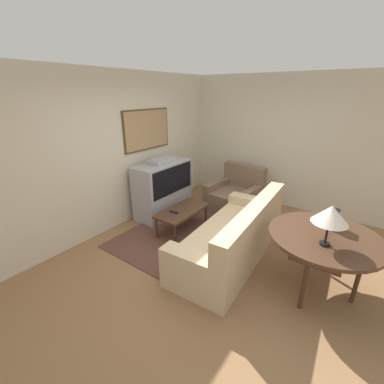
# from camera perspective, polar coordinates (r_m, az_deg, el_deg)

# --- Properties ---
(ground_plane) EXTENTS (12.00, 12.00, 0.00)m
(ground_plane) POSITION_cam_1_polar(r_m,az_deg,el_deg) (3.96, 5.89, -15.02)
(ground_plane) COLOR #8E6642
(wall_back) EXTENTS (12.00, 0.10, 2.70)m
(wall_back) POSITION_cam_1_polar(r_m,az_deg,el_deg) (4.72, -16.48, 8.45)
(wall_back) COLOR beige
(wall_back) RESTS_ON ground_plane
(wall_right) EXTENTS (0.06, 12.00, 2.70)m
(wall_right) POSITION_cam_1_polar(r_m,az_deg,el_deg) (5.73, 20.06, 10.16)
(wall_right) COLOR beige
(wall_right) RESTS_ON ground_plane
(area_rug) EXTENTS (2.45, 1.78, 0.01)m
(area_rug) POSITION_cam_1_polar(r_m,az_deg,el_deg) (4.65, -1.09, -8.80)
(area_rug) COLOR brown
(area_rug) RESTS_ON ground_plane
(tv) EXTENTS (1.22, 0.54, 1.16)m
(tv) POSITION_cam_1_polar(r_m,az_deg,el_deg) (5.14, -6.39, 0.84)
(tv) COLOR #9E9EA3
(tv) RESTS_ON ground_plane
(couch) EXTENTS (2.32, 1.05, 0.90)m
(couch) POSITION_cam_1_polar(r_m,az_deg,el_deg) (3.94, 9.33, -10.02)
(couch) COLOR #CCB289
(couch) RESTS_ON ground_plane
(armchair) EXTENTS (1.04, 1.05, 0.88)m
(armchair) POSITION_cam_1_polar(r_m,az_deg,el_deg) (5.55, 9.57, -0.77)
(armchair) COLOR brown
(armchair) RESTS_ON ground_plane
(coffee_table) EXTENTS (1.02, 0.50, 0.42)m
(coffee_table) POSITION_cam_1_polar(r_m,az_deg,el_deg) (4.53, -2.14, -4.45)
(coffee_table) COLOR #472D1E
(coffee_table) RESTS_ON ground_plane
(console_table) EXTENTS (1.28, 1.28, 0.77)m
(console_table) POSITION_cam_1_polar(r_m,az_deg,el_deg) (3.47, 27.39, -9.44)
(console_table) COLOR #472D1E
(console_table) RESTS_ON ground_plane
(table_lamp) EXTENTS (0.37, 0.37, 0.47)m
(table_lamp) POSITION_cam_1_polar(r_m,az_deg,el_deg) (3.08, 28.48, -4.47)
(table_lamp) COLOR black
(table_lamp) RESTS_ON console_table
(mantel_clock) EXTENTS (0.17, 0.10, 0.23)m
(mantel_clock) POSITION_cam_1_polar(r_m,az_deg,el_deg) (3.62, 28.98, -5.26)
(mantel_clock) COLOR black
(mantel_clock) RESTS_ON console_table
(remote) EXTENTS (0.06, 0.16, 0.02)m
(remote) POSITION_cam_1_polar(r_m,az_deg,el_deg) (4.40, -4.02, -4.49)
(remote) COLOR black
(remote) RESTS_ON coffee_table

